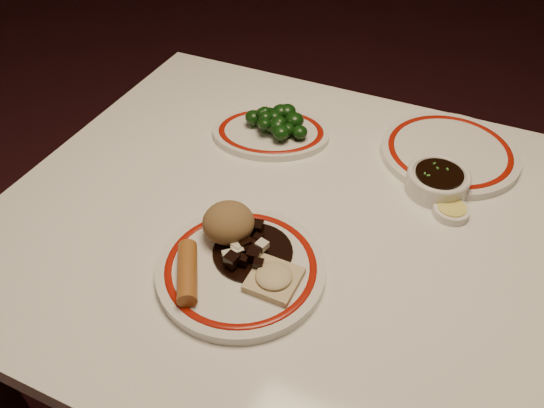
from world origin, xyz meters
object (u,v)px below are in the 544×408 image
(fried_wonton, at_px, (274,278))
(soy_bowl, at_px, (437,182))
(dining_table, at_px, (332,262))
(main_plate, at_px, (241,269))
(broccoli_pile, at_px, (277,121))
(spring_roll, at_px, (187,272))
(broccoli_plate, at_px, (271,133))
(rice_mound, at_px, (228,222))
(stirfry_heap, at_px, (249,250))

(fried_wonton, relative_size, soy_bowl, 0.67)
(dining_table, xyz_separation_m, fried_wonton, (-0.04, -0.17, 0.12))
(main_plate, distance_m, soy_bowl, 0.41)
(fried_wonton, distance_m, broccoli_pile, 0.41)
(spring_roll, distance_m, broccoli_plate, 0.42)
(spring_roll, bearing_deg, broccoli_pile, 64.54)
(spring_roll, distance_m, fried_wonton, 0.13)
(broccoli_plate, relative_size, broccoli_pile, 2.06)
(dining_table, distance_m, broccoli_plate, 0.31)
(main_plate, distance_m, broccoli_plate, 0.38)
(main_plate, relative_size, broccoli_plate, 1.00)
(dining_table, bearing_deg, fried_wonton, -104.39)
(rice_mound, xyz_separation_m, soy_bowl, (0.29, 0.28, -0.03))
(fried_wonton, height_order, broccoli_plate, fried_wonton)
(rice_mound, relative_size, broccoli_pile, 0.61)
(broccoli_plate, bearing_deg, stirfry_heap, -71.27)
(stirfry_heap, bearing_deg, spring_roll, -126.81)
(soy_bowl, bearing_deg, stirfry_heap, -128.51)
(stirfry_heap, relative_size, broccoli_pile, 0.93)
(broccoli_pile, bearing_deg, rice_mound, -80.48)
(main_plate, height_order, soy_bowl, soy_bowl)
(dining_table, xyz_separation_m, broccoli_plate, (-0.22, 0.20, 0.10))
(rice_mound, height_order, soy_bowl, rice_mound)
(fried_wonton, distance_m, broccoli_plate, 0.41)
(dining_table, bearing_deg, broccoli_pile, 134.69)
(fried_wonton, bearing_deg, broccoli_plate, 115.01)
(main_plate, height_order, broccoli_plate, main_plate)
(broccoli_plate, xyz_separation_m, soy_bowl, (0.35, -0.03, 0.01))
(spring_roll, distance_m, soy_bowl, 0.49)
(broccoli_pile, xyz_separation_m, soy_bowl, (0.34, -0.03, -0.02))
(main_plate, relative_size, stirfry_heap, 2.23)
(rice_mound, relative_size, soy_bowl, 0.76)
(fried_wonton, bearing_deg, main_plate, 172.23)
(spring_roll, distance_m, stirfry_heap, 0.11)
(main_plate, bearing_deg, dining_table, 56.81)
(stirfry_heap, bearing_deg, soy_bowl, 51.49)
(stirfry_heap, xyz_separation_m, soy_bowl, (0.24, 0.30, -0.01))
(broccoli_plate, bearing_deg, rice_mound, -78.31)
(rice_mound, height_order, stirfry_heap, rice_mound)
(dining_table, height_order, spring_roll, spring_roll)
(stirfry_heap, bearing_deg, dining_table, 51.82)
(spring_roll, xyz_separation_m, broccoli_pile, (-0.04, 0.42, 0.01))
(broccoli_pile, bearing_deg, main_plate, -74.72)
(dining_table, height_order, broccoli_plate, broccoli_plate)
(stirfry_heap, xyz_separation_m, broccoli_plate, (-0.11, 0.33, -0.02))
(main_plate, relative_size, spring_roll, 2.60)
(broccoli_pile, bearing_deg, stirfry_heap, -73.26)
(rice_mound, xyz_separation_m, stirfry_heap, (0.05, -0.02, -0.02))
(dining_table, height_order, stirfry_heap, stirfry_heap)
(fried_wonton, bearing_deg, dining_table, 75.61)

